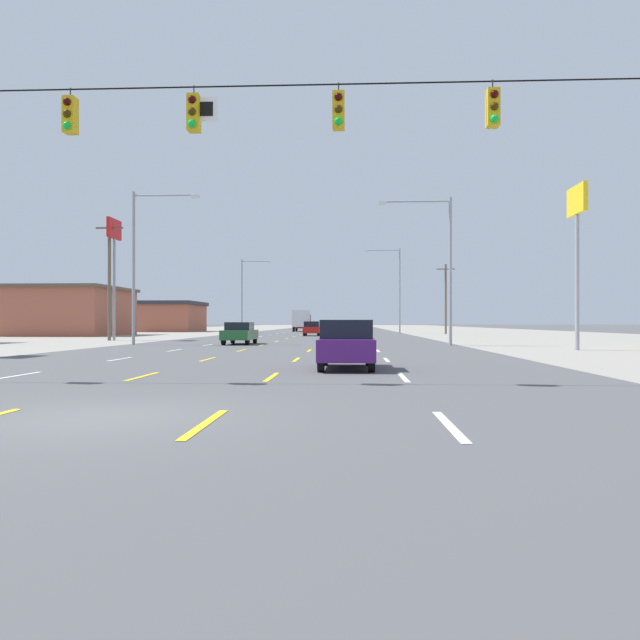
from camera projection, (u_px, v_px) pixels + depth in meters
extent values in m
plane|color=#4C4C4F|center=(319.00, 334.00, 75.34)|extent=(572.00, 572.00, 0.00)
cube|color=gray|center=(122.00, 334.00, 76.56)|extent=(28.00, 440.00, 0.01)
cube|color=gray|center=(523.00, 334.00, 74.12)|extent=(28.00, 440.00, 0.01)
cube|color=white|center=(17.00, 376.00, 16.67)|extent=(0.14, 2.60, 0.01)
cube|color=white|center=(120.00, 359.00, 24.16)|extent=(0.14, 2.60, 0.01)
cube|color=white|center=(174.00, 350.00, 31.65)|extent=(0.14, 2.60, 0.01)
cube|color=white|center=(208.00, 345.00, 39.14)|extent=(0.14, 2.60, 0.01)
cube|color=white|center=(231.00, 341.00, 46.63)|extent=(0.14, 2.60, 0.01)
cube|color=white|center=(247.00, 339.00, 54.13)|extent=(0.14, 2.60, 0.01)
cube|color=white|center=(260.00, 337.00, 61.62)|extent=(0.14, 2.60, 0.01)
cube|color=white|center=(270.00, 335.00, 69.11)|extent=(0.14, 2.60, 0.01)
cube|color=white|center=(278.00, 334.00, 76.60)|extent=(0.14, 2.60, 0.01)
cube|color=white|center=(284.00, 333.00, 84.09)|extent=(0.14, 2.60, 0.01)
cube|color=white|center=(289.00, 332.00, 91.58)|extent=(0.14, 2.60, 0.01)
cube|color=white|center=(294.00, 331.00, 99.07)|extent=(0.14, 2.60, 0.01)
cube|color=white|center=(298.00, 330.00, 106.56)|extent=(0.14, 2.60, 0.01)
cube|color=white|center=(301.00, 330.00, 114.05)|extent=(0.14, 2.60, 0.01)
cube|color=white|center=(304.00, 329.00, 121.54)|extent=(0.14, 2.60, 0.01)
cube|color=white|center=(307.00, 329.00, 129.03)|extent=(0.14, 2.60, 0.01)
cube|color=white|center=(309.00, 329.00, 136.52)|extent=(0.14, 2.60, 0.01)
cube|color=white|center=(312.00, 328.00, 144.01)|extent=(0.14, 2.60, 0.01)
cube|color=white|center=(314.00, 328.00, 151.51)|extent=(0.14, 2.60, 0.01)
cube|color=white|center=(315.00, 328.00, 159.00)|extent=(0.14, 2.60, 0.01)
cube|color=white|center=(317.00, 327.00, 166.49)|extent=(0.14, 2.60, 0.01)
cube|color=white|center=(318.00, 327.00, 173.98)|extent=(0.14, 2.60, 0.01)
cube|color=white|center=(320.00, 327.00, 181.47)|extent=(0.14, 2.60, 0.01)
cube|color=white|center=(321.00, 327.00, 188.96)|extent=(0.14, 2.60, 0.01)
cube|color=white|center=(322.00, 327.00, 196.45)|extent=(0.14, 2.60, 0.01)
cube|color=white|center=(323.00, 326.00, 203.94)|extent=(0.14, 2.60, 0.01)
cube|color=white|center=(324.00, 326.00, 211.43)|extent=(0.14, 2.60, 0.01)
cube|color=white|center=(325.00, 326.00, 218.92)|extent=(0.14, 2.60, 0.01)
cube|color=white|center=(326.00, 326.00, 226.41)|extent=(0.14, 2.60, 0.01)
cube|color=yellow|center=(143.00, 376.00, 16.50)|extent=(0.14, 2.60, 0.01)
cube|color=yellow|center=(208.00, 359.00, 23.99)|extent=(0.14, 2.60, 0.01)
cube|color=yellow|center=(242.00, 350.00, 31.48)|extent=(0.14, 2.60, 0.01)
cube|color=yellow|center=(262.00, 345.00, 38.97)|extent=(0.14, 2.60, 0.01)
cube|color=yellow|center=(277.00, 341.00, 46.46)|extent=(0.14, 2.60, 0.01)
cube|color=yellow|center=(287.00, 339.00, 53.95)|extent=(0.14, 2.60, 0.01)
cube|color=yellow|center=(295.00, 337.00, 61.44)|extent=(0.14, 2.60, 0.01)
cube|color=yellow|center=(301.00, 335.00, 68.93)|extent=(0.14, 2.60, 0.01)
cube|color=yellow|center=(305.00, 334.00, 76.42)|extent=(0.14, 2.60, 0.01)
cube|color=yellow|center=(309.00, 333.00, 83.92)|extent=(0.14, 2.60, 0.01)
cube|color=yellow|center=(313.00, 332.00, 91.41)|extent=(0.14, 2.60, 0.01)
cube|color=yellow|center=(316.00, 331.00, 98.90)|extent=(0.14, 2.60, 0.01)
cube|color=yellow|center=(318.00, 330.00, 106.39)|extent=(0.14, 2.60, 0.01)
cube|color=yellow|center=(320.00, 330.00, 113.88)|extent=(0.14, 2.60, 0.01)
cube|color=yellow|center=(322.00, 329.00, 121.37)|extent=(0.14, 2.60, 0.01)
cube|color=yellow|center=(324.00, 329.00, 128.86)|extent=(0.14, 2.60, 0.01)
cube|color=yellow|center=(325.00, 329.00, 136.35)|extent=(0.14, 2.60, 0.01)
cube|color=yellow|center=(326.00, 328.00, 143.84)|extent=(0.14, 2.60, 0.01)
cube|color=yellow|center=(328.00, 328.00, 151.33)|extent=(0.14, 2.60, 0.01)
cube|color=yellow|center=(329.00, 328.00, 158.82)|extent=(0.14, 2.60, 0.01)
cube|color=yellow|center=(330.00, 327.00, 166.31)|extent=(0.14, 2.60, 0.01)
cube|color=yellow|center=(331.00, 327.00, 173.80)|extent=(0.14, 2.60, 0.01)
cube|color=yellow|center=(331.00, 327.00, 181.30)|extent=(0.14, 2.60, 0.01)
cube|color=yellow|center=(332.00, 327.00, 188.79)|extent=(0.14, 2.60, 0.01)
cube|color=yellow|center=(333.00, 327.00, 196.28)|extent=(0.14, 2.60, 0.01)
cube|color=yellow|center=(333.00, 326.00, 203.77)|extent=(0.14, 2.60, 0.01)
cube|color=yellow|center=(334.00, 326.00, 211.26)|extent=(0.14, 2.60, 0.01)
cube|color=yellow|center=(335.00, 326.00, 218.75)|extent=(0.14, 2.60, 0.01)
cube|color=yellow|center=(335.00, 326.00, 226.24)|extent=(0.14, 2.60, 0.01)
cube|color=yellow|center=(205.00, 424.00, 8.83)|extent=(0.14, 2.60, 0.01)
cube|color=yellow|center=(272.00, 377.00, 16.33)|extent=(0.14, 2.60, 0.01)
cube|color=yellow|center=(296.00, 360.00, 23.82)|extent=(0.14, 2.60, 0.01)
cube|color=yellow|center=(309.00, 351.00, 31.31)|extent=(0.14, 2.60, 0.01)
cube|color=yellow|center=(317.00, 345.00, 38.80)|extent=(0.14, 2.60, 0.01)
cube|color=yellow|center=(323.00, 341.00, 46.29)|extent=(0.14, 2.60, 0.01)
cube|color=yellow|center=(326.00, 339.00, 53.78)|extent=(0.14, 2.60, 0.01)
cube|color=yellow|center=(329.00, 337.00, 61.27)|extent=(0.14, 2.60, 0.01)
cube|color=yellow|center=(332.00, 335.00, 68.76)|extent=(0.14, 2.60, 0.01)
cube|color=yellow|center=(333.00, 334.00, 76.25)|extent=(0.14, 2.60, 0.01)
cube|color=yellow|center=(335.00, 333.00, 83.74)|extent=(0.14, 2.60, 0.01)
cube|color=yellow|center=(336.00, 332.00, 91.23)|extent=(0.14, 2.60, 0.01)
cube|color=yellow|center=(337.00, 331.00, 98.72)|extent=(0.14, 2.60, 0.01)
cube|color=yellow|center=(338.00, 330.00, 106.21)|extent=(0.14, 2.60, 0.01)
cube|color=yellow|center=(339.00, 330.00, 113.71)|extent=(0.14, 2.60, 0.01)
cube|color=yellow|center=(340.00, 329.00, 121.20)|extent=(0.14, 2.60, 0.01)
cube|color=yellow|center=(340.00, 329.00, 128.69)|extent=(0.14, 2.60, 0.01)
cube|color=yellow|center=(341.00, 329.00, 136.18)|extent=(0.14, 2.60, 0.01)
cube|color=yellow|center=(341.00, 328.00, 143.67)|extent=(0.14, 2.60, 0.01)
cube|color=yellow|center=(342.00, 328.00, 151.16)|extent=(0.14, 2.60, 0.01)
cube|color=yellow|center=(342.00, 328.00, 158.65)|extent=(0.14, 2.60, 0.01)
cube|color=yellow|center=(343.00, 327.00, 166.14)|extent=(0.14, 2.60, 0.01)
cube|color=yellow|center=(343.00, 327.00, 173.63)|extent=(0.14, 2.60, 0.01)
cube|color=yellow|center=(343.00, 327.00, 181.12)|extent=(0.14, 2.60, 0.01)
cube|color=yellow|center=(343.00, 327.00, 188.61)|extent=(0.14, 2.60, 0.01)
cube|color=yellow|center=(344.00, 327.00, 196.10)|extent=(0.14, 2.60, 0.01)
cube|color=yellow|center=(344.00, 326.00, 203.59)|extent=(0.14, 2.60, 0.01)
cube|color=yellow|center=(344.00, 326.00, 211.09)|extent=(0.14, 2.60, 0.01)
cube|color=yellow|center=(344.00, 326.00, 218.58)|extent=(0.14, 2.60, 0.01)
cube|color=yellow|center=(345.00, 326.00, 226.07)|extent=(0.14, 2.60, 0.01)
cube|color=white|center=(449.00, 426.00, 8.66)|extent=(0.14, 2.60, 0.01)
cube|color=white|center=(403.00, 378.00, 16.15)|extent=(0.14, 2.60, 0.01)
cube|color=white|center=(387.00, 360.00, 23.64)|extent=(0.14, 2.60, 0.01)
cube|color=white|center=(378.00, 351.00, 31.13)|extent=(0.14, 2.60, 0.01)
cube|color=white|center=(372.00, 345.00, 38.62)|extent=(0.14, 2.60, 0.01)
cube|color=white|center=(369.00, 341.00, 46.12)|extent=(0.14, 2.60, 0.01)
cube|color=white|center=(366.00, 339.00, 53.61)|extent=(0.14, 2.60, 0.01)
cube|color=white|center=(364.00, 337.00, 61.10)|extent=(0.14, 2.60, 0.01)
cube|color=white|center=(363.00, 335.00, 68.59)|extent=(0.14, 2.60, 0.01)
cube|color=white|center=(362.00, 334.00, 76.08)|extent=(0.14, 2.60, 0.01)
cube|color=white|center=(361.00, 333.00, 83.57)|extent=(0.14, 2.60, 0.01)
cube|color=white|center=(360.00, 332.00, 91.06)|extent=(0.14, 2.60, 0.01)
cube|color=white|center=(359.00, 331.00, 98.55)|extent=(0.14, 2.60, 0.01)
cube|color=white|center=(358.00, 330.00, 106.04)|extent=(0.14, 2.60, 0.01)
cube|color=white|center=(358.00, 330.00, 113.53)|extent=(0.14, 2.60, 0.01)
cube|color=white|center=(357.00, 329.00, 121.02)|extent=(0.14, 2.60, 0.01)
cube|color=white|center=(357.00, 329.00, 128.51)|extent=(0.14, 2.60, 0.01)
cube|color=white|center=(357.00, 329.00, 136.00)|extent=(0.14, 2.60, 0.01)
cube|color=white|center=(356.00, 328.00, 143.50)|extent=(0.14, 2.60, 0.01)
cube|color=white|center=(356.00, 328.00, 150.99)|extent=(0.14, 2.60, 0.01)
cube|color=white|center=(356.00, 328.00, 158.48)|extent=(0.14, 2.60, 0.01)
cube|color=white|center=(355.00, 327.00, 165.97)|extent=(0.14, 2.60, 0.01)
cube|color=white|center=(355.00, 327.00, 173.46)|extent=(0.14, 2.60, 0.01)
cube|color=white|center=(355.00, 327.00, 180.95)|extent=(0.14, 2.60, 0.01)
cube|color=white|center=(355.00, 327.00, 188.44)|extent=(0.14, 2.60, 0.01)
cube|color=white|center=(355.00, 327.00, 195.93)|extent=(0.14, 2.60, 0.01)
cube|color=white|center=(354.00, 326.00, 203.42)|extent=(0.14, 2.60, 0.01)
cube|color=white|center=(354.00, 326.00, 210.91)|extent=(0.14, 2.60, 0.01)
cube|color=white|center=(354.00, 326.00, 218.40)|extent=(0.14, 2.60, 0.01)
cube|color=white|center=(354.00, 326.00, 225.89)|extent=(0.14, 2.60, 0.01)
cylinder|color=black|center=(198.00, 87.00, 15.48)|extent=(25.01, 0.04, 0.04)
cube|color=white|center=(206.00, 109.00, 15.40)|extent=(0.60, 0.04, 0.60)
cube|color=black|center=(206.00, 109.00, 15.38)|extent=(0.36, 0.01, 0.36)
cube|color=gold|center=(493.00, 108.00, 15.01)|extent=(0.30, 0.34, 0.92)
cylinder|color=black|center=(493.00, 85.00, 15.01)|extent=(0.03, 0.03, 0.24)
sphere|color=#2F0402|center=(494.00, 94.00, 14.83)|extent=(0.20, 0.20, 0.20)
sphere|color=#352202|center=(494.00, 106.00, 14.83)|extent=(0.20, 0.20, 0.20)
sphere|color=green|center=(494.00, 119.00, 14.83)|extent=(0.20, 0.20, 0.20)
cube|color=gold|center=(339.00, 111.00, 15.20)|extent=(0.30, 0.34, 0.92)
cylinder|color=black|center=(339.00, 88.00, 15.20)|extent=(0.03, 0.03, 0.24)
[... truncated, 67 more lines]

